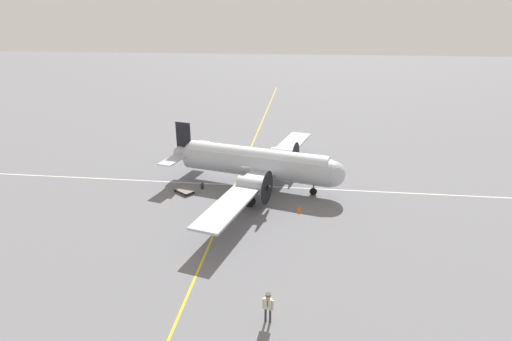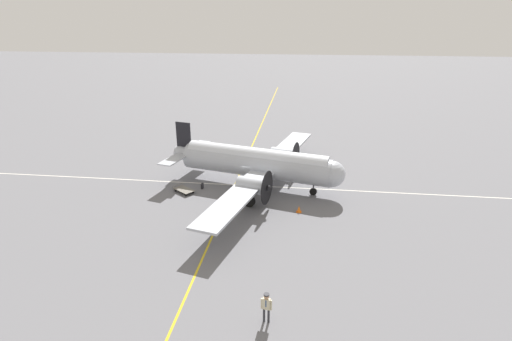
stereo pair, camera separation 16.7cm
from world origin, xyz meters
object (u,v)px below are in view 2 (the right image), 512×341
(baggage_cart, at_px, (184,190))
(traffic_cone, at_px, (299,209))
(airliner_main, at_px, (260,163))
(crew_foreground, at_px, (266,304))
(suitcase_near_door, at_px, (202,186))

(baggage_cart, bearing_deg, traffic_cone, 21.45)
(airliner_main, xyz_separation_m, baggage_cart, (2.24, -7.17, -2.26))
(baggage_cart, xyz_separation_m, traffic_cone, (2.83, 11.17, 0.00))
(crew_foreground, xyz_separation_m, traffic_cone, (-13.72, 1.50, -0.91))
(suitcase_near_door, xyz_separation_m, baggage_cart, (1.13, -1.52, 0.02))
(crew_foreground, distance_m, traffic_cone, 13.83)
(crew_foreground, bearing_deg, traffic_cone, -86.32)
(suitcase_near_door, distance_m, traffic_cone, 10.43)
(baggage_cart, relative_size, traffic_cone, 3.93)
(crew_foreground, distance_m, suitcase_near_door, 19.49)
(baggage_cart, distance_m, traffic_cone, 11.53)
(crew_foreground, relative_size, traffic_cone, 3.18)
(suitcase_near_door, bearing_deg, airliner_main, 101.16)
(baggage_cart, bearing_deg, suitcase_near_door, 72.14)
(crew_foreground, xyz_separation_m, suitcase_near_door, (-17.68, -8.15, -0.93))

